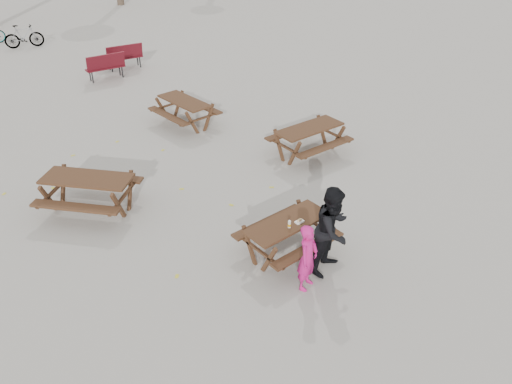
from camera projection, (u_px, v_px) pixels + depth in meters
ground at (287, 252)px, 10.39m from camera, size 80.00×80.00×0.00m
main_picnic_table at (287, 229)px, 10.08m from camera, size 1.80×1.45×0.78m
food_tray at (299, 222)px, 9.95m from camera, size 0.18×0.11×0.03m
bread_roll at (300, 220)px, 9.93m from camera, size 0.14×0.06×0.05m
soda_bottle at (289, 224)px, 9.78m from camera, size 0.07×0.07×0.17m
child at (308, 258)px, 9.15m from camera, size 0.59×0.49×1.38m
adult at (333, 230)px, 9.49m from camera, size 1.05×0.90×1.85m
picnic_table_east at (309, 141)px, 13.95m from camera, size 2.02×1.65×0.84m
picnic_table_north at (90, 194)px, 11.53m from camera, size 2.56×2.61×0.87m
picnic_table_far at (185, 112)px, 15.74m from camera, size 1.64×1.99×0.82m
park_bench_row at (28, 81)px, 17.92m from camera, size 9.36×1.64×1.03m
fallen_leaves at (233, 195)px, 12.30m from camera, size 11.00×11.00×0.01m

